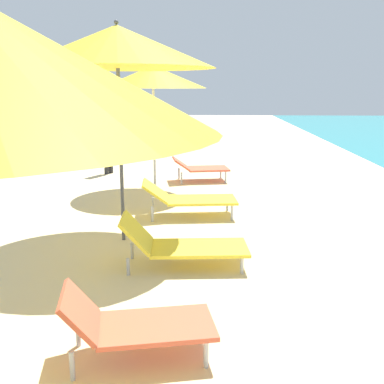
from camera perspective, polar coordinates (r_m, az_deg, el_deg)
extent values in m
cube|color=#D8593F|center=(3.83, -4.49, -16.30)|extent=(1.02, 0.73, 0.04)
cube|color=#D8593F|center=(3.76, -13.80, -14.25)|extent=(0.38, 0.61, 0.34)
cylinder|color=#B2B2B7|center=(4.13, 0.53, -16.09)|extent=(0.04, 0.04, 0.24)
cylinder|color=#B2B2B7|center=(3.74, 1.75, -19.49)|extent=(0.04, 0.04, 0.24)
cylinder|color=#B2B2B7|center=(4.11, -14.07, -16.68)|extent=(0.04, 0.04, 0.24)
cylinder|color=#B2B2B7|center=(3.72, -14.71, -20.19)|extent=(0.04, 0.04, 0.24)
cylinder|color=#4C4C51|center=(6.34, -8.84, 4.27)|extent=(0.05, 0.05, 2.36)
cone|color=yellow|center=(6.29, -9.32, 17.45)|extent=(2.59, 2.59, 0.54)
sphere|color=#4C4C51|center=(6.32, -9.43, 20.16)|extent=(0.06, 0.06, 0.06)
cube|color=yellow|center=(7.65, 1.20, -0.99)|extent=(1.21, 0.78, 0.04)
cube|color=yellow|center=(7.59, -4.60, 0.15)|extent=(0.48, 0.71, 0.32)
cylinder|color=#B2B2B7|center=(8.01, 4.41, -1.49)|extent=(0.04, 0.04, 0.26)
cylinder|color=#B2B2B7|center=(7.46, 5.00, -2.58)|extent=(0.04, 0.04, 0.26)
cylinder|color=#B2B2B7|center=(7.94, -4.85, -1.62)|extent=(0.04, 0.04, 0.26)
cylinder|color=#B2B2B7|center=(7.39, -4.96, -2.74)|extent=(0.04, 0.04, 0.26)
cube|color=yellow|center=(5.56, 0.90, -6.99)|extent=(1.21, 0.71, 0.04)
cube|color=yellow|center=(5.51, -6.94, -5.01)|extent=(0.41, 0.65, 0.40)
cylinder|color=#B2B2B7|center=(5.89, 5.51, -7.15)|extent=(0.04, 0.04, 0.21)
cylinder|color=#B2B2B7|center=(5.41, 6.23, -9.07)|extent=(0.04, 0.04, 0.21)
cylinder|color=#B2B2B7|center=(5.87, -7.45, -7.28)|extent=(0.04, 0.04, 0.21)
cylinder|color=#B2B2B7|center=(5.38, -7.97, -9.22)|extent=(0.04, 0.04, 0.21)
cylinder|color=silver|center=(9.42, -4.73, 6.37)|extent=(0.05, 0.05, 2.10)
cone|color=yellow|center=(9.36, -4.88, 14.10)|extent=(2.13, 2.13, 0.44)
sphere|color=silver|center=(9.37, -4.91, 15.62)|extent=(0.06, 0.06, 0.06)
cube|color=#D8593F|center=(10.54, 1.98, 2.93)|extent=(1.03, 0.83, 0.04)
cube|color=#D8593F|center=(10.44, -1.41, 3.58)|extent=(0.46, 0.73, 0.26)
cylinder|color=#B2B2B7|center=(10.91, 3.60, 2.44)|extent=(0.04, 0.04, 0.27)
cylinder|color=#B2B2B7|center=(10.35, 4.21, 1.85)|extent=(0.04, 0.04, 0.27)
cylinder|color=#B2B2B7|center=(10.77, -1.65, 2.32)|extent=(0.04, 0.04, 0.27)
cylinder|color=#B2B2B7|center=(10.20, -1.31, 1.72)|extent=(0.04, 0.04, 0.27)
cylinder|color=#262628|center=(11.54, -10.66, 4.17)|extent=(0.11, 0.11, 0.81)
cylinder|color=#262628|center=(11.67, -10.13, 4.29)|extent=(0.11, 0.11, 0.81)
cube|color=#334CB2|center=(11.52, -10.54, 7.70)|extent=(0.36, 0.42, 0.60)
sphere|color=brown|center=(11.49, -10.62, 9.74)|extent=(0.22, 0.22, 0.22)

